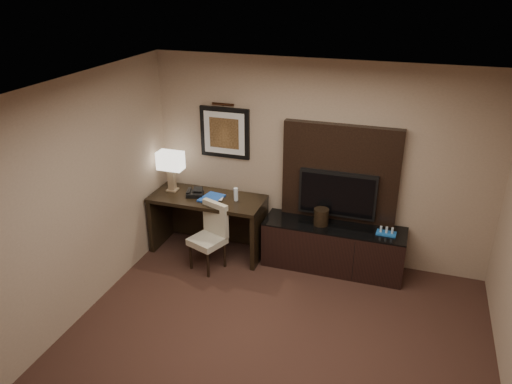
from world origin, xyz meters
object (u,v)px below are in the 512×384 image
at_px(credenza, 333,247).
at_px(minibar_tray, 387,231).
at_px(table_lamp, 171,172).
at_px(ice_bucket, 321,217).
at_px(desk_phone, 195,192).
at_px(desk_chair, 207,240).
at_px(water_bottle, 236,194).
at_px(tv, 337,194).
at_px(desk, 208,224).

relative_size(credenza, minibar_tray, 7.57).
xyz_separation_m(table_lamp, ice_bucket, (2.12, 0.02, -0.36)).
distance_m(table_lamp, desk_phone, 0.44).
xyz_separation_m(credenza, desk_chair, (-1.58, -0.53, 0.10)).
distance_m(desk_phone, ice_bucket, 1.75).
bearing_deg(desk_phone, table_lamp, 155.20).
height_order(credenza, desk_phone, desk_phone).
relative_size(desk_chair, water_bottle, 4.66).
distance_m(tv, desk_phone, 1.93).
bearing_deg(desk_phone, ice_bucket, -12.05).
xyz_separation_m(credenza, tv, (-0.01, 0.14, 0.70)).
distance_m(desk, minibar_tray, 2.41).
bearing_deg(tv, desk_chair, -156.95).
bearing_deg(credenza, minibar_tray, -1.71).
bearing_deg(desk_phone, water_bottle, -12.16).
bearing_deg(credenza, water_bottle, -176.88).
xyz_separation_m(desk_chair, water_bottle, (0.24, 0.45, 0.51)).
xyz_separation_m(table_lamp, water_bottle, (0.96, -0.04, -0.18)).
xyz_separation_m(credenza, minibar_tray, (0.66, -0.02, 0.36)).
height_order(desk_chair, desk_phone, desk_phone).
bearing_deg(ice_bucket, credenza, 5.02).
bearing_deg(minibar_tray, tv, 166.67).
xyz_separation_m(desk_phone, ice_bucket, (1.74, 0.09, -0.15)).
bearing_deg(desk, minibar_tray, 1.81).
relative_size(credenza, ice_bucket, 8.41).
bearing_deg(minibar_tray, credenza, 178.41).
xyz_separation_m(ice_bucket, minibar_tray, (0.84, -0.00, -0.07)).
relative_size(tv, ice_bucket, 4.58).
relative_size(credenza, water_bottle, 10.29).
bearing_deg(water_bottle, table_lamp, 177.81).
bearing_deg(desk_chair, water_bottle, 82.45).
relative_size(desk_chair, desk_phone, 3.79).
xyz_separation_m(tv, desk_phone, (-1.91, -0.24, -0.13)).
bearing_deg(water_bottle, credenza, 3.24).
height_order(tv, table_lamp, table_lamp).
bearing_deg(ice_bucket, desk, -176.91).
bearing_deg(ice_bucket, table_lamp, -179.38).
bearing_deg(desk_chair, ice_bucket, 40.97).
distance_m(credenza, table_lamp, 2.43).
distance_m(tv, water_bottle, 1.34).
relative_size(tv, minibar_tray, 4.12).
bearing_deg(credenza, desk_phone, -177.01).
relative_size(desk, ice_bucket, 7.13).
distance_m(credenza, desk_phone, 2.01).
distance_m(water_bottle, minibar_tray, 2.01).
bearing_deg(tv, ice_bucket, -137.05).
height_order(desk_phone, minibar_tray, desk_phone).
bearing_deg(table_lamp, desk, -6.30).
bearing_deg(desk_chair, credenza, 39.37).
bearing_deg(tv, minibar_tray, -13.33).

